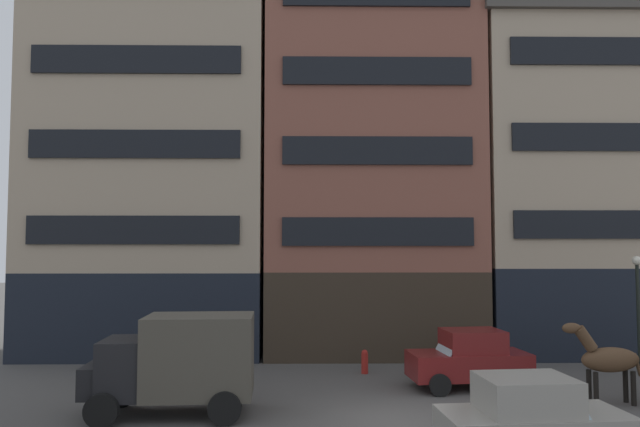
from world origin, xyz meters
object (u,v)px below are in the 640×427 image
(sedan_light, at_px, (469,359))
(pedestrian_officer, at_px, (200,346))
(sedan_dark, at_px, (532,423))
(delivery_truck_near, at_px, (177,361))
(draft_horse, at_px, (607,359))
(fire_hydrant_curbside, at_px, (365,361))
(streetlamp_curbside, at_px, (638,297))

(sedan_light, relative_size, pedestrian_officer, 2.14)
(sedan_dark, bearing_deg, delivery_truck_near, 154.19)
(draft_horse, distance_m, delivery_truck_near, 11.95)
(sedan_dark, height_order, sedan_light, same)
(sedan_light, bearing_deg, draft_horse, -29.78)
(fire_hydrant_curbside, bearing_deg, draft_horse, -32.71)
(streetlamp_curbside, bearing_deg, delivery_truck_near, -161.41)
(sedan_light, relative_size, fire_hydrant_curbside, 4.63)
(pedestrian_officer, xyz_separation_m, fire_hydrant_curbside, (5.79, -0.04, -0.55))
(delivery_truck_near, xyz_separation_m, pedestrian_officer, (-0.37, 5.14, -0.44))
(delivery_truck_near, height_order, fire_hydrant_curbside, delivery_truck_near)
(delivery_truck_near, xyz_separation_m, sedan_dark, (7.97, -3.86, -0.51))
(delivery_truck_near, relative_size, streetlamp_curbside, 1.08)
(delivery_truck_near, relative_size, sedan_dark, 1.16)
(delivery_truck_near, distance_m, sedan_dark, 8.87)
(sedan_dark, distance_m, pedestrian_officer, 12.27)
(delivery_truck_near, relative_size, sedan_light, 1.16)
(draft_horse, height_order, pedestrian_officer, draft_horse)
(sedan_light, bearing_deg, pedestrian_officer, 165.69)
(sedan_dark, bearing_deg, draft_horse, 50.58)
(pedestrian_officer, height_order, fire_hydrant_curbside, pedestrian_officer)
(draft_horse, bearing_deg, pedestrian_officer, 161.09)
(draft_horse, distance_m, sedan_light, 3.93)
(fire_hydrant_curbside, bearing_deg, sedan_light, -35.72)
(streetlamp_curbside, height_order, fire_hydrant_curbside, streetlamp_curbside)
(delivery_truck_near, distance_m, streetlamp_curbside, 16.06)
(sedan_dark, distance_m, sedan_light, 6.75)
(pedestrian_officer, bearing_deg, sedan_light, -14.31)
(sedan_dark, height_order, pedestrian_officer, sedan_dark)
(delivery_truck_near, height_order, sedan_dark, delivery_truck_near)
(delivery_truck_near, height_order, streetlamp_curbside, streetlamp_curbside)
(draft_horse, xyz_separation_m, streetlamp_curbside, (3.26, 4.17, 1.40))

